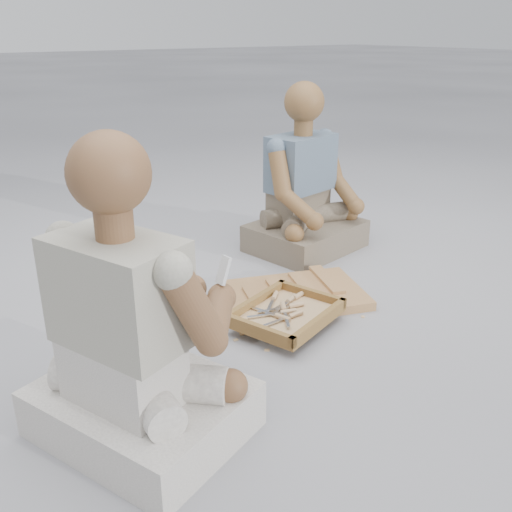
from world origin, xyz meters
TOP-DOWN VIEW (x-y plane):
  - ground at (0.00, 0.00)m, footprint 60.00×60.00m
  - carved_panel at (0.20, 0.27)m, footprint 0.76×0.63m
  - tool_tray at (-0.00, 0.08)m, footprint 0.53×0.47m
  - chisel_0 at (0.05, 0.11)m, footprint 0.22×0.07m
  - chisel_1 at (0.00, 0.10)m, footprint 0.13×0.20m
  - chisel_2 at (0.12, 0.17)m, footprint 0.22×0.07m
  - chisel_3 at (0.04, 0.22)m, footprint 0.18×0.16m
  - chisel_4 at (0.08, 0.16)m, footprint 0.21×0.11m
  - chisel_5 at (-0.01, 0.04)m, footprint 0.22×0.02m
  - chisel_6 at (-0.02, 0.08)m, footprint 0.21×0.09m
  - chisel_7 at (-0.06, 0.07)m, footprint 0.09×0.21m
  - wood_chip_0 at (-0.19, -0.03)m, footprint 0.02×0.02m
  - wood_chip_1 at (0.34, -0.05)m, footprint 0.02×0.02m
  - wood_chip_2 at (0.33, 0.21)m, footprint 0.02×0.02m
  - wood_chip_3 at (-0.03, 0.12)m, footprint 0.02×0.02m
  - wood_chip_4 at (0.29, 0.06)m, footprint 0.02×0.02m
  - wood_chip_5 at (-0.25, 0.11)m, footprint 0.02×0.02m
  - wood_chip_6 at (0.11, 0.08)m, footprint 0.02×0.02m
  - wood_chip_7 at (0.33, 0.17)m, footprint 0.02×0.02m
  - wood_chip_8 at (-0.30, 0.39)m, footprint 0.02×0.02m
  - wood_chip_9 at (-0.20, 0.14)m, footprint 0.02×0.02m
  - wood_chip_10 at (0.33, 0.01)m, footprint 0.02×0.02m
  - wood_chip_11 at (0.14, 0.17)m, footprint 0.02×0.02m
  - wood_chip_12 at (-0.01, 0.11)m, footprint 0.02×0.02m
  - wood_chip_13 at (-0.11, 0.20)m, footprint 0.02×0.02m
  - wood_chip_14 at (0.22, 0.32)m, footprint 0.02×0.02m
  - craftsman at (-0.81, -0.19)m, footprint 0.74×0.76m
  - companion at (0.68, 0.78)m, footprint 0.69×0.59m
  - mobile_phone at (-0.45, -0.13)m, footprint 0.05×0.04m

SIDE VIEW (x-z plane):
  - ground at x=0.00m, z-range 0.00..0.00m
  - wood_chip_0 at x=-0.19m, z-range 0.00..0.00m
  - wood_chip_1 at x=0.34m, z-range 0.00..0.00m
  - wood_chip_2 at x=0.33m, z-range 0.00..0.00m
  - wood_chip_3 at x=-0.03m, z-range 0.00..0.00m
  - wood_chip_4 at x=0.29m, z-range 0.00..0.00m
  - wood_chip_5 at x=-0.25m, z-range 0.00..0.00m
  - wood_chip_6 at x=0.11m, z-range 0.00..0.00m
  - wood_chip_7 at x=0.33m, z-range 0.00..0.00m
  - wood_chip_8 at x=-0.30m, z-range 0.00..0.00m
  - wood_chip_9 at x=-0.20m, z-range 0.00..0.00m
  - wood_chip_10 at x=0.33m, z-range 0.00..0.00m
  - wood_chip_11 at x=0.14m, z-range 0.00..0.00m
  - wood_chip_12 at x=-0.01m, z-range 0.00..0.00m
  - wood_chip_13 at x=-0.11m, z-range 0.00..0.00m
  - wood_chip_14 at x=0.22m, z-range 0.00..0.00m
  - carved_panel at x=0.20m, z-range 0.00..0.04m
  - tool_tray at x=0.00m, z-range 0.03..0.09m
  - chisel_3 at x=0.04m, z-range 0.06..0.09m
  - chisel_4 at x=0.08m, z-range 0.06..0.09m
  - chisel_7 at x=-0.06m, z-range 0.06..0.09m
  - chisel_5 at x=-0.01m, z-range 0.06..0.09m
  - chisel_6 at x=-0.02m, z-range 0.06..0.09m
  - chisel_0 at x=0.05m, z-range 0.06..0.09m
  - chisel_2 at x=0.12m, z-range 0.06..0.09m
  - chisel_1 at x=0.00m, z-range 0.07..0.09m
  - companion at x=0.68m, z-range -0.16..0.79m
  - craftsman at x=-0.81m, z-range -0.16..0.82m
  - mobile_phone at x=-0.45m, z-range 0.41..0.51m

